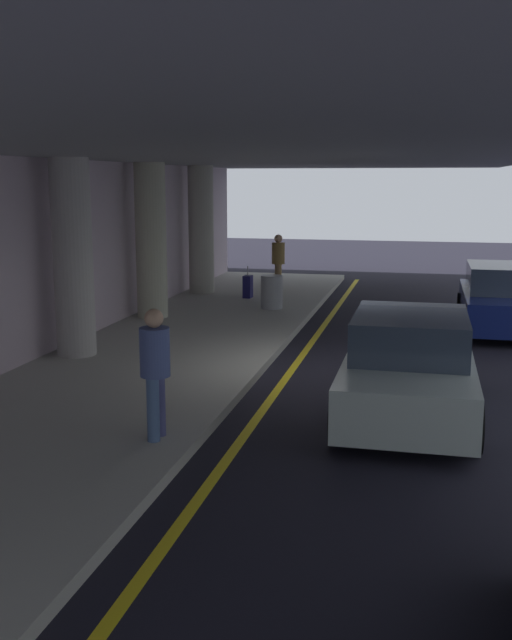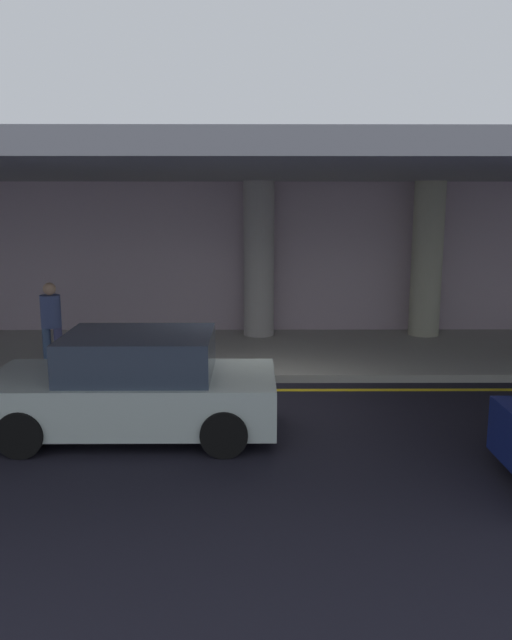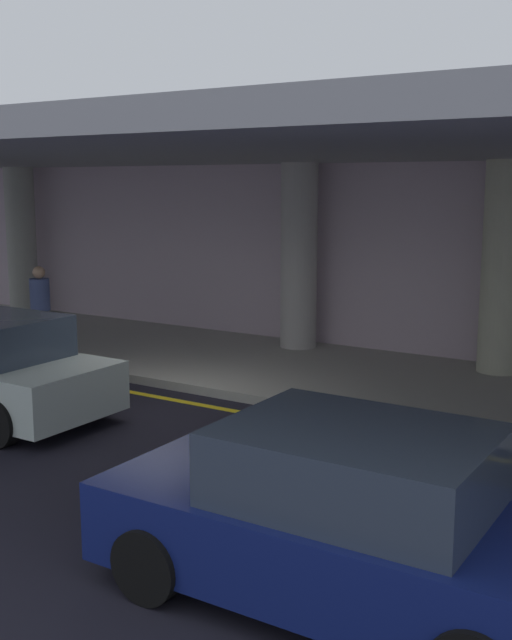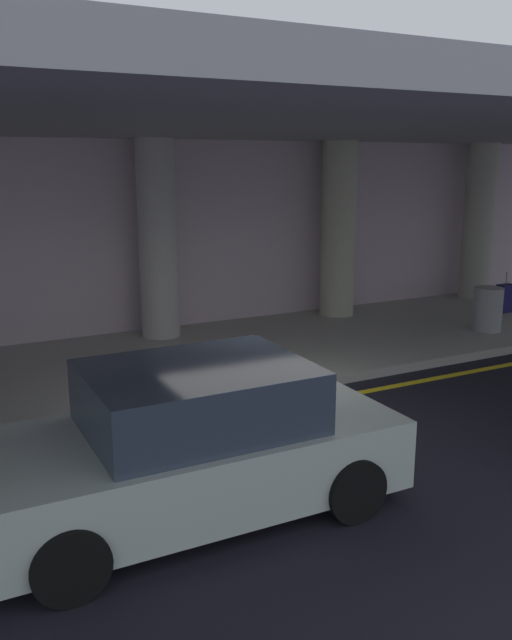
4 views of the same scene
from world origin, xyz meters
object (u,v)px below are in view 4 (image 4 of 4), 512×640
Objects in this scene: car_silver at (192,445)px; trash_bin_steel at (488,309)px; support_column_right_mid at (479,222)px; suitcase_upright_primary at (505,298)px; support_column_left_mid at (158,240)px; support_column_center at (339,230)px.

car_silver is 8.50m from trash_bin_steel.
suitcase_upright_primary is (-0.61, -1.53, -1.51)m from support_column_right_mid.
support_column_left_mid is at bearing -102.36° from car_silver.
support_column_center is 4.06× the size of suitcase_upright_primary.
support_column_left_mid and support_column_right_mid have the same top height.
car_silver is 4.82× the size of trash_bin_steel.
car_silver reaches higher than suitcase_upright_primary.
trash_bin_steel is at bearing -23.58° from support_column_left_mid.
suitcase_upright_primary is at bearing -24.33° from support_column_center.
support_column_center is 4.02m from suitcase_upright_primary.
car_silver is (-5.86, -6.19, -1.26)m from support_column_center.
suitcase_upright_primary reaches higher than trash_bin_steel.
support_column_left_mid reaches higher than car_silver.
car_silver is 4.56× the size of suitcase_upright_primary.
support_column_right_mid is (8.00, 0.00, 0.00)m from support_column_left_mid.
support_column_center reaches higher than trash_bin_steel.
suitcase_upright_primary is at bearing 32.80° from trash_bin_steel.
support_column_right_mid is at bearing 0.00° from support_column_center.
trash_bin_steel is (7.68, 3.65, -0.14)m from car_silver.
suitcase_upright_primary is 1.06× the size of trash_bin_steel.
support_column_left_mid is 8.00m from support_column_right_mid.
car_silver is at bearing -106.72° from support_column_left_mid.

